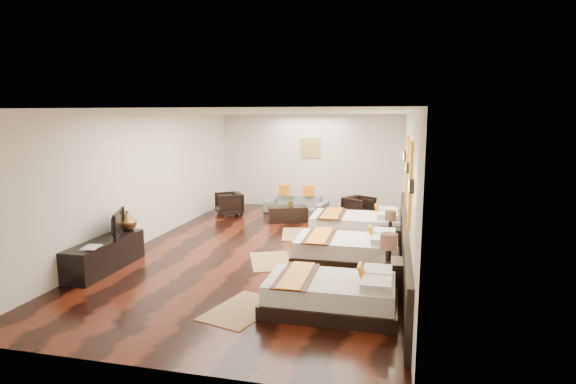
% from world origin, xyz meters
% --- Properties ---
extents(floor, '(5.50, 9.50, 0.01)m').
position_xyz_m(floor, '(0.00, 0.00, 0.00)').
color(floor, black).
rests_on(floor, ground).
extents(ceiling, '(5.50, 9.50, 0.01)m').
position_xyz_m(ceiling, '(0.00, 0.00, 2.80)').
color(ceiling, white).
rests_on(ceiling, floor).
extents(back_wall, '(5.50, 0.01, 2.80)m').
position_xyz_m(back_wall, '(0.00, 4.75, 1.40)').
color(back_wall, silver).
rests_on(back_wall, floor).
extents(left_wall, '(0.01, 9.50, 2.80)m').
position_xyz_m(left_wall, '(-2.75, 0.00, 1.40)').
color(left_wall, silver).
rests_on(left_wall, floor).
extents(right_wall, '(0.01, 9.50, 2.80)m').
position_xyz_m(right_wall, '(2.75, 0.00, 1.40)').
color(right_wall, silver).
rests_on(right_wall, floor).
extents(headboard_panel, '(0.08, 6.60, 0.90)m').
position_xyz_m(headboard_panel, '(2.71, -0.80, 0.45)').
color(headboard_panel, black).
rests_on(headboard_panel, floor).
extents(bed_near, '(1.86, 1.17, 0.71)m').
position_xyz_m(bed_near, '(1.69, -2.77, 0.24)').
color(bed_near, black).
rests_on(bed_near, floor).
extents(bed_mid, '(1.95, 1.23, 0.74)m').
position_xyz_m(bed_mid, '(1.69, -0.57, 0.25)').
color(bed_mid, black).
rests_on(bed_mid, floor).
extents(bed_far, '(2.06, 1.30, 0.79)m').
position_xyz_m(bed_far, '(1.70, 1.38, 0.27)').
color(bed_far, black).
rests_on(bed_far, floor).
extents(nightstand_a, '(0.48, 0.48, 0.96)m').
position_xyz_m(nightstand_a, '(2.44, -1.95, 0.34)').
color(nightstand_a, black).
rests_on(nightstand_a, floor).
extents(nightstand_b, '(0.42, 0.42, 0.83)m').
position_xyz_m(nightstand_b, '(2.45, 0.46, 0.29)').
color(nightstand_b, black).
rests_on(nightstand_b, floor).
extents(jute_mat_near, '(1.05, 1.36, 0.01)m').
position_xyz_m(jute_mat_near, '(0.45, -3.05, 0.01)').
color(jute_mat_near, '#96734C').
rests_on(jute_mat_near, floor).
extents(jute_mat_mid, '(1.13, 1.39, 0.01)m').
position_xyz_m(jute_mat_mid, '(0.27, -0.80, 0.01)').
color(jute_mat_mid, '#96734C').
rests_on(jute_mat_mid, floor).
extents(jute_mat_far, '(0.99, 1.33, 0.01)m').
position_xyz_m(jute_mat_far, '(0.35, 1.32, 0.01)').
color(jute_mat_far, '#96734C').
rests_on(jute_mat_far, floor).
extents(tv_console, '(0.50, 1.80, 0.55)m').
position_xyz_m(tv_console, '(-2.50, -1.94, 0.28)').
color(tv_console, black).
rests_on(tv_console, floor).
extents(tv, '(0.41, 0.83, 0.49)m').
position_xyz_m(tv, '(-2.45, -1.69, 0.79)').
color(tv, black).
rests_on(tv, tv_console).
extents(book, '(0.30, 0.37, 0.03)m').
position_xyz_m(book, '(-2.50, -2.49, 0.57)').
color(book, black).
rests_on(book, tv_console).
extents(figurine, '(0.37, 0.37, 0.38)m').
position_xyz_m(figurine, '(-2.50, -1.19, 0.74)').
color(figurine, brown).
rests_on(figurine, tv_console).
extents(sofa, '(1.85, 0.98, 0.51)m').
position_xyz_m(sofa, '(-0.20, 3.64, 0.26)').
color(sofa, slate).
rests_on(sofa, floor).
extents(armchair_left, '(0.96, 0.96, 0.64)m').
position_xyz_m(armchair_left, '(-1.97, 2.97, 0.32)').
color(armchair_left, black).
rests_on(armchair_left, floor).
extents(armchair_right, '(0.95, 0.94, 0.63)m').
position_xyz_m(armchair_right, '(1.60, 3.18, 0.32)').
color(armchair_right, black).
rests_on(armchair_right, floor).
extents(coffee_table, '(1.11, 0.82, 0.40)m').
position_xyz_m(coffee_table, '(-0.20, 2.59, 0.20)').
color(coffee_table, black).
rests_on(coffee_table, floor).
extents(table_plant, '(0.27, 0.24, 0.28)m').
position_xyz_m(table_plant, '(-0.09, 2.54, 0.54)').
color(table_plant, '#225C1E').
rests_on(table_plant, coffee_table).
extents(orange_panel_a, '(0.04, 0.40, 1.30)m').
position_xyz_m(orange_panel_a, '(2.73, -1.90, 1.70)').
color(orange_panel_a, '#D86014').
rests_on(orange_panel_a, right_wall).
extents(orange_panel_b, '(0.04, 0.40, 1.30)m').
position_xyz_m(orange_panel_b, '(2.73, 0.30, 1.70)').
color(orange_panel_b, '#D86014').
rests_on(orange_panel_b, right_wall).
extents(sconce_near, '(0.07, 0.12, 0.18)m').
position_xyz_m(sconce_near, '(2.70, -3.00, 1.85)').
color(sconce_near, black).
rests_on(sconce_near, right_wall).
extents(sconce_mid, '(0.07, 0.12, 0.18)m').
position_xyz_m(sconce_mid, '(2.70, -0.80, 1.85)').
color(sconce_mid, black).
rests_on(sconce_mid, right_wall).
extents(sconce_far, '(0.07, 0.12, 0.18)m').
position_xyz_m(sconce_far, '(2.70, 1.40, 1.85)').
color(sconce_far, black).
rests_on(sconce_far, right_wall).
extents(sconce_lounge, '(0.07, 0.12, 0.18)m').
position_xyz_m(sconce_lounge, '(2.70, 2.30, 1.85)').
color(sconce_lounge, black).
rests_on(sconce_lounge, right_wall).
extents(gold_artwork, '(0.60, 0.04, 0.60)m').
position_xyz_m(gold_artwork, '(0.00, 4.73, 1.80)').
color(gold_artwork, '#AD873F').
rests_on(gold_artwork, back_wall).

